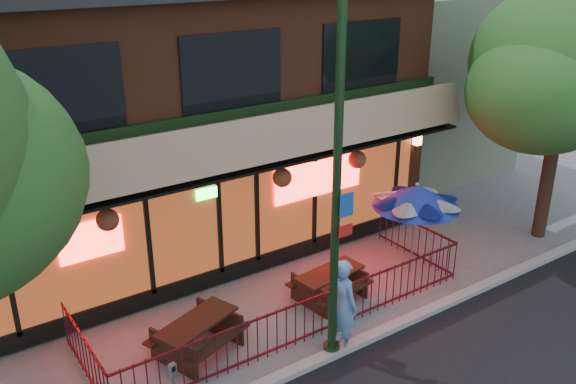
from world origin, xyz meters
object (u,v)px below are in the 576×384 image
at_px(parking_meter_near, 174,384).
at_px(street_light, 336,206).
at_px(street_tree_right, 567,54).
at_px(patio_umbrella, 416,196).
at_px(picnic_table_left, 197,331).
at_px(pedestrian, 342,305).
at_px(picnic_table_right, 330,281).

bearing_deg(parking_meter_near, street_light, 1.33).
height_order(street_tree_right, parking_meter_near, street_tree_right).
relative_size(street_light, patio_umbrella, 2.97).
bearing_deg(parking_meter_near, picnic_table_left, 53.15).
bearing_deg(pedestrian, street_light, 93.42).
xyz_separation_m(street_tree_right, parking_meter_near, (-11.38, -1.07, -4.11)).
height_order(street_tree_right, patio_umbrella, street_tree_right).
bearing_deg(street_light, picnic_table_right, 53.21).
bearing_deg(pedestrian, picnic_table_right, -37.97).
relative_size(street_light, pedestrian, 3.58).
distance_m(picnic_table_right, patio_umbrella, 2.86).
xyz_separation_m(street_light, picnic_table_left, (-2.14, 1.52, -2.67)).
relative_size(picnic_table_right, parking_meter_near, 1.39).
distance_m(picnic_table_left, pedestrian, 2.88).
xyz_separation_m(street_tree_right, pedestrian, (-7.76, -0.94, -3.98)).
distance_m(street_tree_right, picnic_table_right, 8.21).
bearing_deg(picnic_table_left, street_light, -35.45).
relative_size(street_light, parking_meter_near, 5.59).
height_order(street_light, patio_umbrella, street_light).
bearing_deg(patio_umbrella, street_tree_right, -5.81).
bearing_deg(picnic_table_right, parking_meter_near, -159.64).
bearing_deg(patio_umbrella, street_light, -158.18).
xyz_separation_m(patio_umbrella, parking_meter_near, (-6.94, -1.52, -1.16)).
xyz_separation_m(picnic_table_left, parking_meter_near, (-1.20, -1.60, 0.37)).
relative_size(street_tree_right, patio_umbrella, 2.98).
height_order(street_tree_right, picnic_table_left, street_tree_right).
distance_m(street_tree_right, pedestrian, 8.77).
bearing_deg(parking_meter_near, street_tree_right, 5.35).
distance_m(picnic_table_left, picnic_table_right, 3.35).
bearing_deg(picnic_table_right, patio_umbrella, -4.03).
relative_size(picnic_table_left, pedestrian, 1.04).
height_order(street_light, street_tree_right, street_tree_right).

